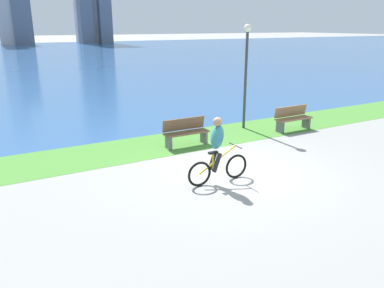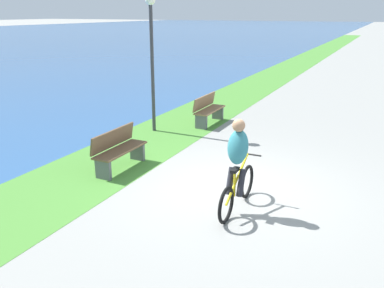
{
  "view_description": "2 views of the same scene",
  "coord_description": "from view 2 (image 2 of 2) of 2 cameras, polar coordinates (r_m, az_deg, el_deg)",
  "views": [
    {
      "loc": [
        -5.6,
        -7.71,
        3.78
      ],
      "look_at": [
        -1.11,
        0.4,
        0.84
      ],
      "focal_mm": 35.24,
      "sensor_mm": 36.0,
      "label": 1
    },
    {
      "loc": [
        -7.02,
        -2.5,
        3.37
      ],
      "look_at": [
        -0.93,
        0.46,
        1.15
      ],
      "focal_mm": 37.89,
      "sensor_mm": 36.0,
      "label": 2
    }
  ],
  "objects": [
    {
      "name": "ground_plane",
      "position": [
        8.18,
        5.77,
        -6.31
      ],
      "size": [
        300.0,
        300.0,
        0.0
      ],
      "primitive_type": "plane",
      "color": "gray"
    },
    {
      "name": "grass_strip_bayside",
      "position": [
        9.64,
        -12.27,
        -2.75
      ],
      "size": [
        120.0,
        2.38,
        0.01
      ],
      "primitive_type": "cube",
      "color": "#478433",
      "rests_on": "ground"
    },
    {
      "name": "cyclist_lead",
      "position": [
        7.04,
        6.42,
        -3.11
      ],
      "size": [
        1.73,
        0.52,
        1.68
      ],
      "color": "black",
      "rests_on": "ground"
    },
    {
      "name": "bench_near_path",
      "position": [
        9.15,
        -10.3,
        -0.78
      ],
      "size": [
        1.5,
        0.47,
        0.9
      ],
      "color": "brown",
      "rests_on": "ground"
    },
    {
      "name": "bench_far_along_path",
      "position": [
        12.72,
        2.29,
        4.85
      ],
      "size": [
        1.5,
        0.47,
        0.9
      ],
      "color": "olive",
      "rests_on": "ground"
    },
    {
      "name": "lamppost_tall",
      "position": [
        11.67,
        -5.7,
        13.79
      ],
      "size": [
        0.28,
        0.28,
        3.81
      ],
      "color": "#38383D",
      "rests_on": "ground"
    }
  ]
}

